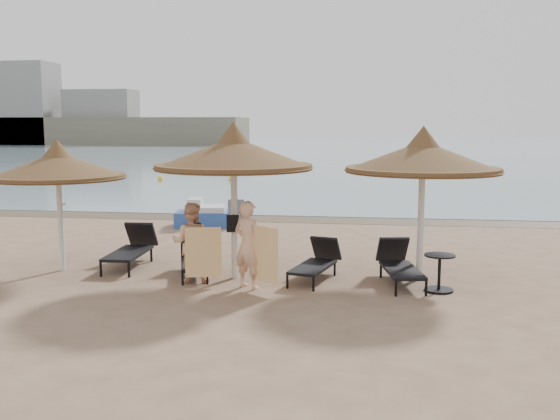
% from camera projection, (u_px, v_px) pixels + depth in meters
% --- Properties ---
extents(ground, '(160.00, 160.00, 0.00)m').
position_uv_depth(ground, '(206.00, 294.00, 11.86)').
color(ground, '#8D6E57').
rests_on(ground, ground).
extents(sea, '(200.00, 140.00, 0.03)m').
position_uv_depth(sea, '(347.00, 145.00, 90.30)').
color(sea, slate).
rests_on(sea, ground).
extents(wet_sand_strip, '(200.00, 1.60, 0.01)m').
position_uv_depth(wet_sand_strip, '(277.00, 219.00, 21.07)').
color(wet_sand_strip, brown).
rests_on(wet_sand_strip, ground).
extents(far_shore, '(150.00, 54.80, 12.00)m').
position_uv_depth(far_shore, '(175.00, 125.00, 91.24)').
color(far_shore, '#726C54').
rests_on(far_shore, ground).
extents(palapa_left, '(2.91, 2.91, 2.88)m').
position_uv_depth(palapa_left, '(58.00, 166.00, 13.41)').
color(palapa_left, silver).
rests_on(palapa_left, ground).
extents(palapa_center, '(3.28, 3.28, 3.25)m').
position_uv_depth(palapa_center, '(234.00, 154.00, 12.70)').
color(palapa_center, silver).
rests_on(palapa_center, ground).
extents(palapa_right, '(3.19, 3.19, 3.17)m').
position_uv_depth(palapa_right, '(423.00, 158.00, 12.68)').
color(palapa_right, silver).
rests_on(palapa_right, ground).
extents(lounger_far_left, '(0.75, 2.06, 0.91)m').
position_uv_depth(lounger_far_left, '(132.00, 248.00, 14.15)').
color(lounger_far_left, black).
rests_on(lounger_far_left, ground).
extents(lounger_near_left, '(0.99, 1.72, 0.73)m').
position_uv_depth(lounger_near_left, '(194.00, 259.00, 13.32)').
color(lounger_near_left, black).
rests_on(lounger_near_left, ground).
extents(lounger_near_right, '(1.03, 1.89, 0.81)m').
position_uv_depth(lounger_near_right, '(317.00, 262.00, 12.95)').
color(lounger_near_right, black).
rests_on(lounger_near_right, ground).
extents(lounger_far_right, '(0.95, 1.97, 0.85)m').
position_uv_depth(lounger_far_right, '(399.00, 264.00, 12.64)').
color(lounger_far_right, black).
rests_on(lounger_far_right, ground).
extents(side_table, '(0.59, 0.59, 0.72)m').
position_uv_depth(side_table, '(439.00, 274.00, 11.99)').
color(side_table, black).
rests_on(side_table, ground).
extents(person_left, '(0.92, 0.65, 1.89)m').
position_uv_depth(person_left, '(191.00, 236.00, 12.63)').
color(person_left, '#E5A983').
rests_on(person_left, ground).
extents(person_right, '(1.10, 0.96, 2.01)m').
position_uv_depth(person_right, '(248.00, 238.00, 12.11)').
color(person_right, '#E5A983').
rests_on(person_right, ground).
extents(towel_left, '(0.70, 0.18, 1.00)m').
position_uv_depth(towel_left, '(203.00, 252.00, 12.27)').
color(towel_left, orange).
rests_on(towel_left, ground).
extents(towel_right, '(0.64, 0.45, 1.07)m').
position_uv_depth(towel_right, '(264.00, 254.00, 11.86)').
color(towel_right, orange).
rests_on(towel_right, ground).
extents(bag_patterned, '(0.36, 0.18, 0.43)m').
position_uv_depth(bag_patterned, '(236.00, 210.00, 13.04)').
color(bag_patterned, white).
rests_on(bag_patterned, ground).
extents(bag_dark, '(0.26, 0.15, 0.35)m').
position_uv_depth(bag_dark, '(233.00, 223.00, 12.74)').
color(bag_dark, black).
rests_on(bag_dark, ground).
extents(pedal_boat, '(2.03, 1.39, 0.88)m').
position_uv_depth(pedal_boat, '(205.00, 216.00, 19.58)').
color(pedal_boat, '#2A4FA1').
rests_on(pedal_boat, ground).
extents(buoy_left, '(0.35, 0.35, 0.35)m').
position_uv_depth(buoy_left, '(231.00, 178.00, 34.82)').
color(buoy_left, yellow).
rests_on(buoy_left, ground).
extents(buoy_mid, '(0.36, 0.36, 0.36)m').
position_uv_depth(buoy_mid, '(371.00, 170.00, 40.73)').
color(buoy_mid, yellow).
rests_on(buoy_mid, ground).
extents(buoy_extra, '(0.32, 0.32, 0.32)m').
position_uv_depth(buoy_extra, '(160.00, 178.00, 34.84)').
color(buoy_extra, yellow).
rests_on(buoy_extra, ground).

